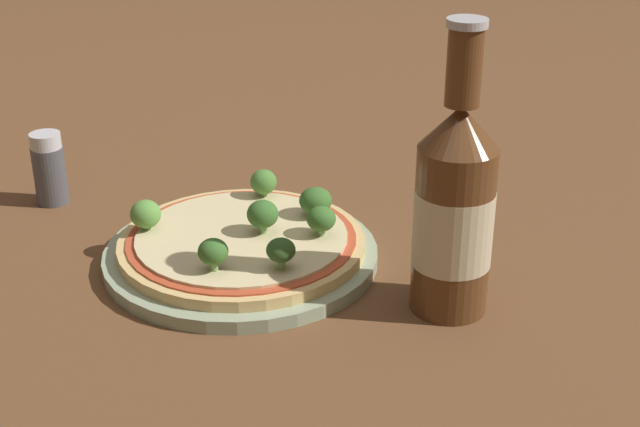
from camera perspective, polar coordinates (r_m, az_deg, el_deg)
name	(u,v)px	position (r m, az deg, el deg)	size (l,w,h in m)	color
ground_plane	(267,251)	(0.81, -3.40, -2.40)	(3.00, 3.00, 0.00)	brown
plate	(241,255)	(0.79, -5.06, -2.66)	(0.24, 0.24, 0.01)	#93A384
pizza	(242,242)	(0.79, -5.02, -1.80)	(0.22, 0.22, 0.01)	tan
broccoli_floret_0	(316,201)	(0.81, -0.29, 0.82)	(0.03, 0.03, 0.03)	#7A9E5B
broccoli_floret_1	(213,252)	(0.72, -6.86, -2.47)	(0.02, 0.02, 0.03)	#7A9E5B
broccoli_floret_2	(146,214)	(0.80, -11.10, -0.05)	(0.03, 0.03, 0.03)	#7A9E5B
broccoli_floret_3	(263,182)	(0.85, -3.64, 2.02)	(0.03, 0.03, 0.03)	#7A9E5B
broccoli_floret_4	(262,214)	(0.78, -3.73, -0.06)	(0.03, 0.03, 0.03)	#7A9E5B
broccoli_floret_5	(321,219)	(0.77, 0.08, -0.36)	(0.03, 0.03, 0.03)	#7A9E5B
broccoli_floret_6	(281,251)	(0.72, -2.52, -2.39)	(0.02, 0.02, 0.03)	#7A9E5B
beer_bottle	(454,209)	(0.69, 8.58, 0.30)	(0.06, 0.06, 0.23)	#563319
pepper_shaker	(49,169)	(0.93, -16.94, 2.75)	(0.03, 0.03, 0.07)	#4C4C51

